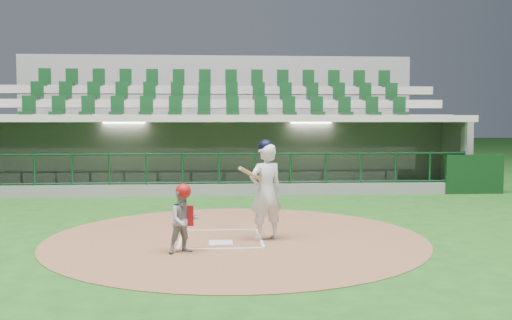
# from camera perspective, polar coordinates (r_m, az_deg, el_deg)

# --- Properties ---
(ground) EXTENTS (120.00, 120.00, 0.00)m
(ground) POSITION_cam_1_polar(r_m,az_deg,el_deg) (11.19, -3.56, -7.61)
(ground) COLOR #194B15
(ground) RESTS_ON ground
(dirt_circle) EXTENTS (7.20, 7.20, 0.01)m
(dirt_circle) POSITION_cam_1_polar(r_m,az_deg,el_deg) (10.99, -1.97, -7.78)
(dirt_circle) COLOR brown
(dirt_circle) RESTS_ON ground
(home_plate) EXTENTS (0.43, 0.43, 0.02)m
(home_plate) POSITION_cam_1_polar(r_m,az_deg,el_deg) (10.50, -3.53, -8.26)
(home_plate) COLOR silver
(home_plate) RESTS_ON dirt_circle
(batter_box_chalk) EXTENTS (1.55, 1.80, 0.01)m
(batter_box_chalk) POSITION_cam_1_polar(r_m,az_deg,el_deg) (10.89, -3.55, -7.84)
(batter_box_chalk) COLOR silver
(batter_box_chalk) RESTS_ON ground
(dugout_structure) EXTENTS (16.40, 3.70, 3.00)m
(dugout_structure) POSITION_cam_1_polar(r_m,az_deg,el_deg) (18.84, -3.65, 0.06)
(dugout_structure) COLOR slate
(dugout_structure) RESTS_ON ground
(seating_deck) EXTENTS (17.00, 6.72, 5.15)m
(seating_deck) POSITION_cam_1_polar(r_m,az_deg,el_deg) (21.88, -3.79, 1.83)
(seating_deck) COLOR slate
(seating_deck) RESTS_ON ground
(batter) EXTENTS (0.93, 0.97, 1.89)m
(batter) POSITION_cam_1_polar(r_m,az_deg,el_deg) (10.65, 0.97, -3.01)
(batter) COLOR silver
(batter) RESTS_ON dirt_circle
(catcher) EXTENTS (0.66, 0.60, 1.18)m
(catcher) POSITION_cam_1_polar(r_m,az_deg,el_deg) (9.73, -7.25, -5.82)
(catcher) COLOR gray
(catcher) RESTS_ON dirt_circle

